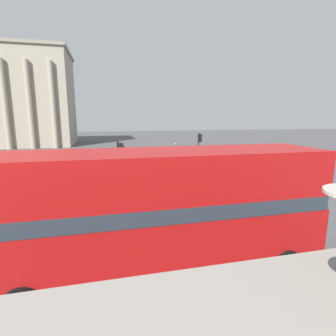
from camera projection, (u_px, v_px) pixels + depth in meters
double_decker_bus at (161, 208)px, 8.36m from camera, size 10.52×2.77×4.13m
plaza_building_left at (7, 98)px, 47.90m from camera, size 22.92×14.74×17.22m
traffic_light_near at (120, 167)px, 13.85m from camera, size 0.42×0.24×3.93m
traffic_light_mid at (199, 148)px, 23.02m from camera, size 0.42×0.24×3.82m
car_navy at (170, 183)px, 17.98m from camera, size 4.20×1.93×1.35m
pedestrian_olive at (175, 149)px, 35.12m from camera, size 0.32×0.32×1.81m
pedestrian_yellow at (202, 151)px, 33.25m from camera, size 0.32×0.32×1.65m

